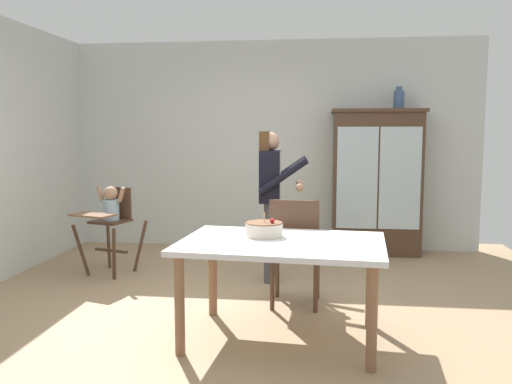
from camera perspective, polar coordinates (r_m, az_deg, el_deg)
name	(u,v)px	position (r m, az deg, el deg)	size (l,w,h in m)	color
ground_plane	(244,312)	(4.60, -1.29, -12.83)	(6.24, 6.24, 0.00)	tan
wall_back	(272,145)	(6.96, 1.74, 5.07)	(5.32, 0.06, 2.70)	silver
china_cabinet	(376,182)	(6.73, 12.89, 1.08)	(1.13, 0.48, 1.80)	#4C3323
ceramic_vase	(399,99)	(6.75, 15.18, 9.66)	(0.13, 0.13, 0.27)	#3D567F
high_chair_with_toddler	(110,214)	(5.86, -15.46, -2.27)	(0.72, 0.80, 0.95)	#4C3323
adult_person	(271,187)	(5.34, 1.60, 0.53)	(0.51, 0.49, 1.53)	#47474C
dining_table	(282,253)	(3.86, 2.81, -6.62)	(1.54, 1.11, 0.74)	silver
birthday_cake	(264,229)	(3.99, 0.90, -4.04)	(0.28, 0.28, 0.19)	beige
dining_chair_far_side	(295,245)	(4.57, 4.23, -5.76)	(0.46, 0.46, 0.96)	#4C3323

